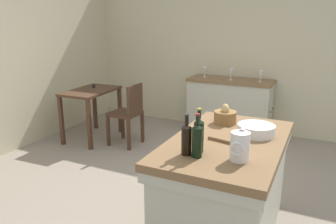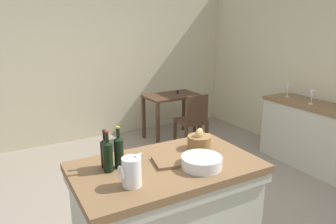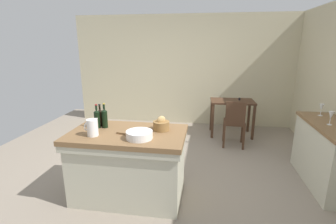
{
  "view_description": "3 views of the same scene",
  "coord_description": "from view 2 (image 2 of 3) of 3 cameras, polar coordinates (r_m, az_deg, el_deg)",
  "views": [
    {
      "loc": [
        -2.82,
        -1.33,
        1.81
      ],
      "look_at": [
        0.1,
        0.07,
        0.9
      ],
      "focal_mm": 35.62,
      "sensor_mm": 36.0,
      "label": 1
    },
    {
      "loc": [
        -1.44,
        -2.63,
        1.93
      ],
      "look_at": [
        0.1,
        0.14,
        1.03
      ],
      "focal_mm": 33.6,
      "sensor_mm": 36.0,
      "label": 2
    },
    {
      "loc": [
        0.58,
        -3.44,
        1.93
      ],
      "look_at": [
        0.01,
        0.11,
        0.94
      ],
      "focal_mm": 26.51,
      "sensor_mm": 36.0,
      "label": 3
    }
  ],
  "objects": [
    {
      "name": "ground_plane",
      "position": [
        3.57,
        -0.29,
        -16.93
      ],
      "size": [
        6.76,
        6.76,
        0.0
      ],
      "primitive_type": "plane",
      "color": "gray"
    },
    {
      "name": "wall_back",
      "position": [
        5.46,
        -13.67,
        8.75
      ],
      "size": [
        5.32,
        0.12,
        2.6
      ],
      "primitive_type": "cube",
      "color": "beige",
      "rests_on": "ground"
    },
    {
      "name": "wall_right",
      "position": [
        4.86,
        27.86,
        6.55
      ],
      "size": [
        0.12,
        5.2,
        2.6
      ],
      "primitive_type": "cube",
      "color": "beige",
      "rests_on": "ground"
    },
    {
      "name": "island_table",
      "position": [
        2.65,
        -0.28,
        -17.38
      ],
      "size": [
        1.43,
        0.85,
        0.88
      ],
      "color": "brown",
      "rests_on": "ground"
    },
    {
      "name": "side_cabinet",
      "position": [
        4.78,
        24.14,
        -3.69
      ],
      "size": [
        0.52,
        1.33,
        0.89
      ],
      "color": "brown",
      "rests_on": "ground"
    },
    {
      "name": "writing_desk",
      "position": [
        5.32,
        0.69,
        1.8
      ],
      "size": [
        0.92,
        0.6,
        0.82
      ],
      "color": "#472D1E",
      "rests_on": "ground"
    },
    {
      "name": "wooden_chair",
      "position": [
        4.82,
        4.51,
        -1.5
      ],
      "size": [
        0.42,
        0.42,
        0.91
      ],
      "color": "#472D1E",
      "rests_on": "ground"
    },
    {
      "name": "pitcher",
      "position": [
        2.12,
        -6.65,
        -10.68
      ],
      "size": [
        0.17,
        0.13,
        0.24
      ],
      "color": "white",
      "rests_on": "island_table"
    },
    {
      "name": "wash_bowl",
      "position": [
        2.4,
        6.13,
        -9.01
      ],
      "size": [
        0.31,
        0.31,
        0.09
      ],
      "primitive_type": "cylinder",
      "color": "white",
      "rests_on": "island_table"
    },
    {
      "name": "bread_basket",
      "position": [
        2.73,
        5.67,
        -5.28
      ],
      "size": [
        0.2,
        0.2,
        0.18
      ],
      "color": "olive",
      "rests_on": "island_table"
    },
    {
      "name": "cutting_board",
      "position": [
        2.48,
        0.77,
        -8.89
      ],
      "size": [
        0.32,
        0.28,
        0.02
      ],
      "primitive_type": "cube",
      "rotation": [
        0.0,
        0.0,
        -0.2
      ],
      "color": "brown",
      "rests_on": "island_table"
    },
    {
      "name": "wine_bottle_dark",
      "position": [
        2.38,
        -8.9,
        -7.03
      ],
      "size": [
        0.07,
        0.07,
        0.32
      ],
      "color": "black",
      "rests_on": "island_table"
    },
    {
      "name": "wine_bottle_amber",
      "position": [
        2.41,
        -11.3,
        -7.14
      ],
      "size": [
        0.07,
        0.07,
        0.29
      ],
      "color": "black",
      "rests_on": "island_table"
    },
    {
      "name": "wine_bottle_green",
      "position": [
        2.33,
        -10.86,
        -7.73
      ],
      "size": [
        0.07,
        0.07,
        0.31
      ],
      "color": "black",
      "rests_on": "island_table"
    },
    {
      "name": "wine_glass_left",
      "position": [
        4.59,
        24.7,
        2.85
      ],
      "size": [
        0.07,
        0.07,
        0.18
      ],
      "color": "white",
      "rests_on": "side_cabinet"
    },
    {
      "name": "wine_glass_middle",
      "position": [
        4.92,
        20.93,
        3.99
      ],
      "size": [
        0.07,
        0.07,
        0.18
      ],
      "color": "white",
      "rests_on": "side_cabinet"
    }
  ]
}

